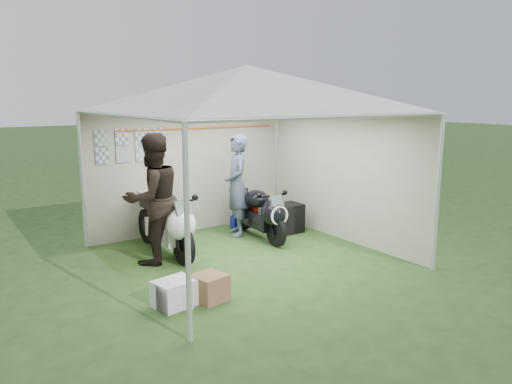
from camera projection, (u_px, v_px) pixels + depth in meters
ground at (248, 257)px, 7.99m from camera, size 80.00×80.00×0.00m
canopy_tent at (246, 94)px, 7.53m from camera, size 5.66×5.66×3.00m
motorcycle_white at (167, 221)px, 8.03m from camera, size 0.46×2.04×1.00m
motorcycle_black at (261, 212)px, 8.95m from camera, size 0.50×1.83×0.90m
paddock_stand at (240, 222)px, 9.74m from camera, size 0.35×0.24×0.25m
person_dark_jacket at (153, 199)px, 7.59m from camera, size 1.11×0.94×2.00m
person_blue_jacket at (237, 185)px, 9.14m from camera, size 0.66×0.79×1.87m
equipment_box at (287, 218)px, 9.43m from camera, size 0.55×0.45×0.54m
crate_0 at (175, 293)px, 6.12m from camera, size 0.56×0.47×0.33m
crate_1 at (210, 288)px, 6.28m from camera, size 0.45×0.45×0.34m
crate_2 at (177, 298)px, 6.09m from camera, size 0.37×0.33×0.24m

